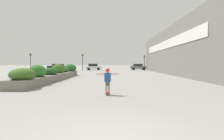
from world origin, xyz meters
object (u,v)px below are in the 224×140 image
at_px(skateboarder, 108,78).
at_px(traffic_light_left, 83,59).
at_px(car_center_left, 138,67).
at_px(car_rightmost, 94,67).
at_px(traffic_light_right, 144,60).
at_px(traffic_light_far_left, 30,59).
at_px(car_center_right, 58,67).
at_px(skateboard, 108,93).
at_px(car_leftmost, 180,67).

xyz_separation_m(skateboarder, traffic_light_left, (-6.30, 27.30, 1.58)).
xyz_separation_m(skateboarder, car_center_left, (6.29, 34.93, -0.08)).
distance_m(car_rightmost, traffic_light_left, 6.72).
height_order(car_center_left, traffic_light_right, traffic_light_right).
bearing_deg(car_rightmost, traffic_light_far_left, -63.11).
distance_m(car_center_right, traffic_light_far_left, 7.97).
bearing_deg(car_center_left, skateboard, -10.20).
relative_size(car_center_left, traffic_light_left, 1.13).
xyz_separation_m(skateboard, car_center_right, (-13.84, 34.32, 0.72)).
height_order(skateboard, traffic_light_right, traffic_light_right).
distance_m(car_center_right, traffic_light_left, 10.43).
bearing_deg(car_center_right, traffic_light_far_left, 154.16).
xyz_separation_m(skateboard, skateboarder, (-0.00, 0.00, 0.79)).
bearing_deg(car_leftmost, skateboard, 154.07).
bearing_deg(car_center_right, skateboarder, -158.03).
distance_m(car_center_right, car_rightmost, 9.10).
distance_m(car_rightmost, traffic_light_right, 12.92).
relative_size(car_center_right, car_rightmost, 1.21).
xyz_separation_m(skateboarder, traffic_light_far_left, (-17.23, 27.31, 1.63)).
height_order(car_center_right, traffic_light_far_left, traffic_light_far_left).
bearing_deg(skateboard, traffic_light_far_left, 115.69).
distance_m(car_leftmost, car_rightmost, 20.65).
relative_size(car_leftmost, car_center_right, 1.02).
height_order(car_leftmost, car_rightmost, car_rightmost).
height_order(skateboard, car_center_right, car_center_right).
bearing_deg(skateboarder, car_center_left, 73.24).
height_order(car_rightmost, traffic_light_left, traffic_light_left).
height_order(car_center_left, traffic_light_left, traffic_light_left).
relative_size(skateboard, car_center_left, 0.15).
xyz_separation_m(skateboard, car_rightmost, (-4.77, 33.63, 0.72)).
bearing_deg(skateboard, skateboarder, 173.44).
distance_m(skateboarder, traffic_light_left, 28.07).
bearing_deg(traffic_light_right, traffic_light_left, -178.70).
bearing_deg(car_leftmost, traffic_light_left, 103.48).
distance_m(skateboarder, traffic_light_right, 28.40).
bearing_deg(traffic_light_far_left, traffic_light_left, -0.03).
bearing_deg(skateboard, car_leftmost, 57.51).
relative_size(skateboard, car_leftmost, 0.13).
bearing_deg(traffic_light_right, skateboard, -103.38).
xyz_separation_m(car_rightmost, traffic_light_left, (-1.54, -6.33, 1.65)).
height_order(traffic_light_left, traffic_light_right, traffic_light_left).
bearing_deg(traffic_light_far_left, car_center_right, 64.16).
xyz_separation_m(car_rightmost, traffic_light_right, (11.33, -6.04, 1.46)).
height_order(car_leftmost, traffic_light_right, traffic_light_right).
height_order(car_center_left, car_center_right, car_center_left).
xyz_separation_m(car_center_right, car_rightmost, (9.07, -0.68, 0.00)).
xyz_separation_m(car_center_right, traffic_light_left, (7.54, -7.01, 1.65)).
bearing_deg(traffic_light_far_left, car_rightmost, 26.89).
bearing_deg(traffic_light_left, car_center_left, 31.20).
bearing_deg(traffic_light_far_left, skateboarder, -57.75).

